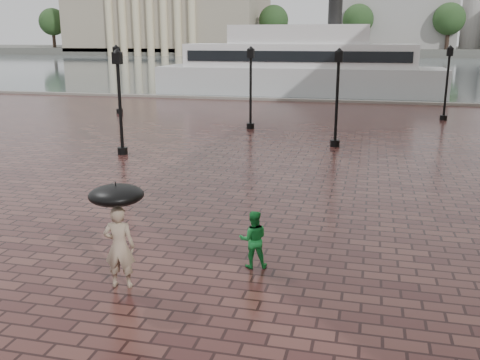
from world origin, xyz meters
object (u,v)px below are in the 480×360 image
object	(u,v)px
child_pedestrian	(253,239)
ferry_near	(299,66)
street_lamps	(256,88)
adult_pedestrian	(119,247)

from	to	relation	value
child_pedestrian	ferry_near	world-z (taller)	ferry_near
street_lamps	child_pedestrian	xyz separation A→B (m)	(3.78, -17.96, -1.67)
adult_pedestrian	child_pedestrian	world-z (taller)	adult_pedestrian
child_pedestrian	street_lamps	bearing A→B (deg)	-93.45
adult_pedestrian	ferry_near	bearing A→B (deg)	-96.54
child_pedestrian	ferry_near	bearing A→B (deg)	-99.15
street_lamps	child_pedestrian	bearing A→B (deg)	-78.12
street_lamps	ferry_near	bearing A→B (deg)	90.95
ferry_near	adult_pedestrian	bearing A→B (deg)	-88.04
ferry_near	child_pedestrian	bearing A→B (deg)	-84.27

